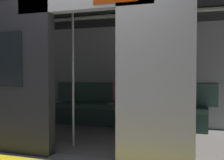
% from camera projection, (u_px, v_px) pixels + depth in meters
% --- Properties ---
extents(ground_plane, '(60.00, 60.00, 0.00)m').
position_uv_depth(ground_plane, '(83.00, 160.00, 3.46)').
color(ground_plane, gray).
extents(train_car, '(6.40, 2.64, 2.25)m').
position_uv_depth(train_car, '(108.00, 52.00, 4.51)').
color(train_car, silver).
rests_on(train_car, ground_plane).
extents(bench_seat, '(3.15, 0.44, 0.45)m').
position_uv_depth(bench_seat, '(127.00, 110.00, 5.46)').
color(bench_seat, '#4C7566').
rests_on(bench_seat, ground_plane).
extents(person_seated, '(0.55, 0.71, 1.18)m').
position_uv_depth(person_seated, '(126.00, 95.00, 5.40)').
color(person_seated, pink).
rests_on(person_seated, ground_plane).
extents(handbag, '(0.26, 0.15, 0.17)m').
position_uv_depth(handbag, '(149.00, 102.00, 5.37)').
color(handbag, '#262D4C').
rests_on(handbag, bench_seat).
extents(book, '(0.24, 0.27, 0.03)m').
position_uv_depth(book, '(112.00, 103.00, 5.64)').
color(book, silver).
rests_on(book, bench_seat).
extents(grab_pole_door, '(0.04, 0.04, 2.11)m').
position_uv_depth(grab_pole_door, '(73.00, 78.00, 4.03)').
color(grab_pole_door, silver).
rests_on(grab_pole_door, ground_plane).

